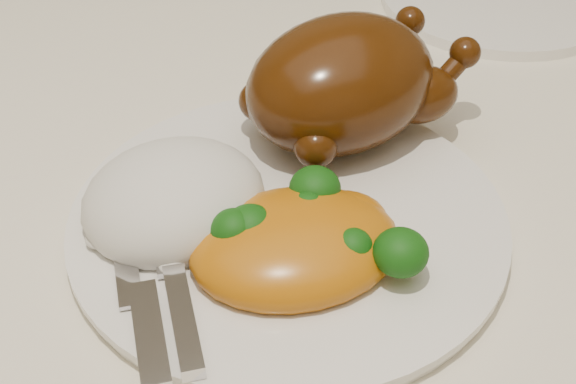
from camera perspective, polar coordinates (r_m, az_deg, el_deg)
name	(u,v)px	position (r m, az deg, el deg)	size (l,w,h in m)	color
dining_table	(193,286)	(0.64, -6.75, -6.65)	(1.60, 0.90, 0.76)	brown
tablecloth	(186,216)	(0.59, -7.29, -1.69)	(1.73, 1.03, 0.18)	white
dinner_plate	(288,223)	(0.52, 0.00, -2.19)	(0.28, 0.28, 0.01)	white
roast_chicken	(346,82)	(0.57, 4.15, 7.82)	(0.19, 0.15, 0.09)	#482307
rice_mound	(174,201)	(0.52, -8.09, -0.63)	(0.14, 0.14, 0.06)	white
mac_and_cheese	(299,239)	(0.49, 0.82, -3.39)	(0.14, 0.11, 0.05)	orange
cutlery	(155,295)	(0.47, -9.40, -7.24)	(0.04, 0.18, 0.01)	silver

